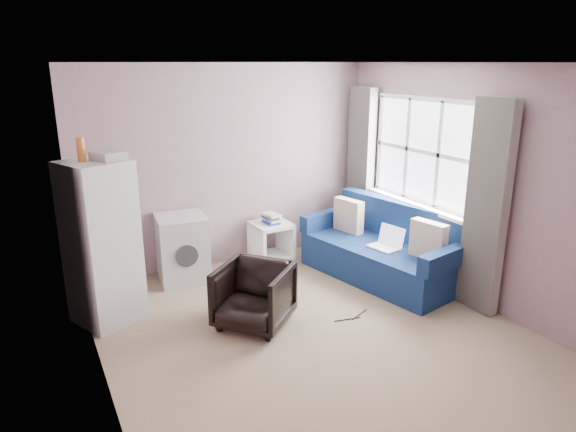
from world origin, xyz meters
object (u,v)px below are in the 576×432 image
armchair (254,293)px  sofa (385,251)px  fridge (102,242)px  washing_machine (182,247)px  side_table (271,239)px

armchair → sofa: bearing=59.6°
armchair → fridge: size_ratio=0.37×
washing_machine → sofa: sofa is taller
washing_machine → side_table: washing_machine is taller
fridge → washing_machine: size_ratio=2.34×
sofa → armchair: bearing=179.6°
fridge → washing_machine: 1.21m
fridge → washing_machine: fridge is taller
armchair → side_table: size_ratio=1.06×
armchair → washing_machine: 1.43m
washing_machine → side_table: bearing=8.3°
washing_machine → armchair: bearing=-71.7°
side_table → sofa: sofa is taller
washing_machine → fridge: bearing=-141.2°
side_table → fridge: bearing=-163.1°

